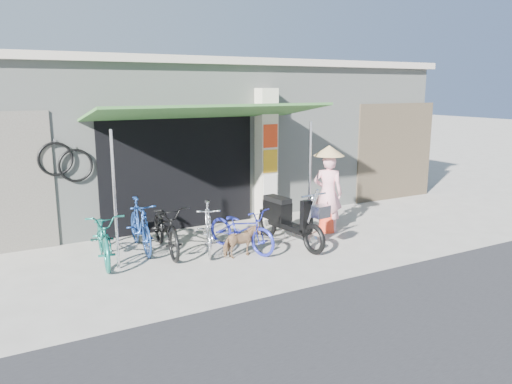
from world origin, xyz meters
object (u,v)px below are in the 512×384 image
bike_black (166,227)px  moped (288,219)px  bike_teal (104,236)px  bike_blue (140,225)px  bike_silver (208,227)px  nun (328,190)px  street_dog (241,242)px  bike_navy (242,229)px

bike_black → moped: moped is taller
bike_teal → bike_blue: bike_blue is taller
bike_silver → nun: 2.77m
bike_teal → bike_blue: 0.81m
bike_teal → bike_black: bike_black is taller
moped → bike_black: bearing=156.1°
moped → nun: bearing=8.9°
bike_black → street_dog: bike_black is taller
bike_teal → bike_black: size_ratio=0.99×
bike_silver → bike_blue: bearing=170.0°
bike_black → nun: size_ratio=0.98×
street_dog → bike_navy: bearing=-32.8°
bike_blue → bike_black: bearing=-38.4°
bike_teal → street_dog: bearing=-16.6°
bike_blue → bike_navy: bike_blue is taller
nun → bike_blue: bearing=32.7°
bike_silver → street_dog: bike_silver is taller
bike_teal → bike_navy: bike_teal is taller
street_dog → nun: (2.35, 0.59, 0.62)m
bike_silver → moped: size_ratio=0.77×
bike_blue → nun: 3.92m
moped → bike_blue: bearing=151.6°
bike_navy → street_dog: bike_navy is taller
bike_navy → street_dog: 0.40m
bike_blue → street_dog: (1.48, -1.27, -0.20)m
bike_blue → moped: (2.62, -1.03, 0.02)m
nun → moped: bearing=58.7°
bike_blue → moped: size_ratio=0.82×
bike_teal → moped: (3.36, -0.71, 0.04)m
street_dog → nun: 2.50m
bike_navy → street_dog: (-0.18, -0.34, -0.13)m
bike_black → moped: (2.23, -0.68, 0.04)m
street_dog → bike_teal: bearing=61.4°
street_dog → nun: size_ratio=0.37×
bike_navy → street_dog: bearing=-138.2°
moped → nun: size_ratio=1.08×
bike_navy → bike_blue: bearing=129.9°
bike_black → nun: 3.48m
bike_teal → street_dog: size_ratio=2.63×
bike_blue → bike_silver: size_ratio=1.07×
bike_silver → bike_navy: 0.63m
bike_teal → bike_blue: bearing=29.9°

